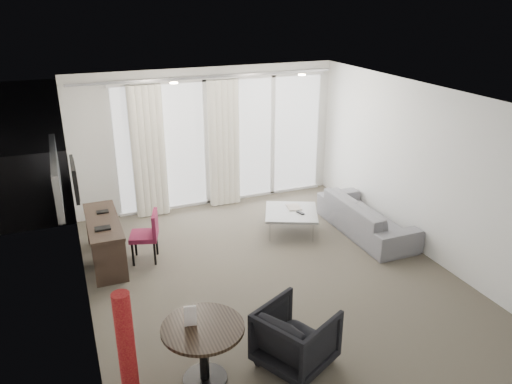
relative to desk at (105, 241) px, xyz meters
name	(u,v)px	position (x,y,z in m)	size (l,w,h in m)	color
floor	(271,277)	(2.15, -1.34, -0.35)	(5.00, 6.00, 0.00)	#4E483C
ceiling	(274,97)	(2.15, -1.34, 2.25)	(5.00, 6.00, 0.00)	white
wall_left	(78,223)	(-0.35, -1.34, 0.95)	(0.00, 6.00, 2.60)	silver
wall_right	(423,171)	(4.65, -1.34, 0.95)	(0.00, 6.00, 2.60)	silver
wall_front	(417,319)	(2.15, -4.34, 0.95)	(5.00, 0.00, 2.60)	silver
window_panel	(224,142)	(2.45, 1.64, 0.85)	(4.00, 0.02, 2.38)	white
window_frame	(224,142)	(2.45, 1.63, 0.85)	(4.10, 0.06, 2.44)	white
curtain_left	(149,152)	(1.00, 1.48, 0.85)	(0.60, 0.20, 2.38)	white
curtain_right	(224,144)	(2.40, 1.48, 0.85)	(0.60, 0.20, 2.38)	white
curtain_track	(209,77)	(2.15, 1.48, 2.10)	(4.80, 0.04, 0.04)	#B2B2B7
downlight_a	(174,83)	(1.25, 0.26, 2.24)	(0.12, 0.12, 0.02)	#FFE0B2
downlight_b	(302,75)	(3.35, 0.26, 2.24)	(0.12, 0.12, 0.02)	#FFE0B2
desk	(105,241)	(0.00, 0.00, 0.00)	(0.46, 1.49, 0.70)	#2E2119
tv	(74,179)	(-0.31, 0.11, 1.00)	(0.05, 0.80, 0.50)	black
desk_chair	(144,237)	(0.56, -0.17, 0.05)	(0.43, 0.41, 0.79)	maroon
round_table	(204,354)	(0.67, -2.98, -0.01)	(0.85, 0.85, 0.68)	black
menu_card	(191,322)	(0.57, -2.92, 0.37)	(0.12, 0.02, 0.23)	white
red_lamp	(127,355)	(-0.10, -3.11, 0.32)	(0.27, 0.27, 1.34)	maroon
tub_armchair	(296,337)	(1.67, -3.10, 0.00)	(0.74, 0.76, 0.69)	black
coffee_table	(291,222)	(3.04, -0.13, -0.15)	(0.86, 0.86, 0.39)	gray
remote	(300,215)	(3.15, -0.26, 0.01)	(0.05, 0.15, 0.02)	black
magazine	(294,209)	(3.15, 0.00, 0.01)	(0.22, 0.27, 0.02)	gray
sofa	(366,216)	(4.22, -0.61, -0.05)	(2.03, 0.79, 0.59)	slate
terrace_slab	(204,178)	(2.45, 3.16, -0.41)	(5.60, 3.00, 0.12)	#4D4D50
rattan_chair_a	(256,159)	(3.50, 2.60, 0.10)	(0.61, 0.61, 0.89)	brown
rattan_chair_b	(290,152)	(4.45, 2.88, 0.06)	(0.56, 0.56, 0.82)	brown
rattan_table	(266,168)	(3.69, 2.51, -0.11)	(0.49, 0.49, 0.49)	brown
balustrade	(186,138)	(2.45, 4.61, 0.15)	(5.50, 0.06, 1.05)	#B2B2B7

